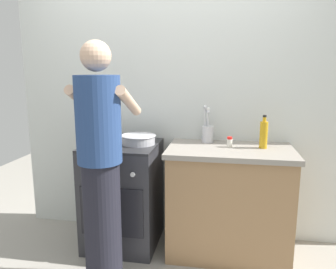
% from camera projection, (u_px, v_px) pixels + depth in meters
% --- Properties ---
extents(ground, '(6.00, 6.00, 0.00)m').
position_uv_depth(ground, '(160.00, 255.00, 2.72)').
color(ground, gray).
extents(back_wall, '(3.20, 0.10, 2.50)m').
position_uv_depth(back_wall, '(192.00, 100.00, 2.93)').
color(back_wall, silver).
rests_on(back_wall, ground).
extents(countertop, '(1.00, 0.60, 0.90)m').
position_uv_depth(countertop, '(228.00, 201.00, 2.69)').
color(countertop, '#99724C').
rests_on(countertop, ground).
extents(stove_range, '(0.60, 0.62, 0.90)m').
position_uv_depth(stove_range, '(123.00, 194.00, 2.84)').
color(stove_range, '#2D2D33').
rests_on(stove_range, ground).
extents(pot, '(0.26, 0.19, 0.10)m').
position_uv_depth(pot, '(105.00, 138.00, 2.75)').
color(pot, '#B2B2B7').
rests_on(pot, stove_range).
extents(mixing_bowl, '(0.29, 0.29, 0.08)m').
position_uv_depth(mixing_bowl, '(138.00, 139.00, 2.74)').
color(mixing_bowl, '#B7B7BC').
rests_on(mixing_bowl, stove_range).
extents(utensil_crock, '(0.10, 0.10, 0.32)m').
position_uv_depth(utensil_crock, '(208.00, 132.00, 2.80)').
color(utensil_crock, silver).
rests_on(utensil_crock, countertop).
extents(spice_bottle, '(0.04, 0.04, 0.08)m').
position_uv_depth(spice_bottle, '(230.00, 142.00, 2.63)').
color(spice_bottle, silver).
rests_on(spice_bottle, countertop).
extents(oil_bottle, '(0.06, 0.06, 0.27)m').
position_uv_depth(oil_bottle, '(264.00, 134.00, 2.58)').
color(oil_bottle, gold).
rests_on(oil_bottle, countertop).
extents(person, '(0.41, 0.50, 1.70)m').
position_uv_depth(person, '(101.00, 168.00, 2.22)').
color(person, black).
rests_on(person, ground).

